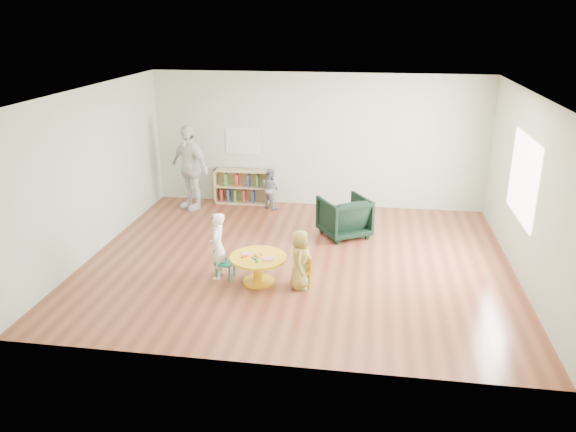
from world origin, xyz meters
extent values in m
plane|color=brown|center=(0.00, 0.00, 0.00)|extent=(7.00, 7.00, 0.00)
cube|color=white|center=(0.00, 0.00, 2.75)|extent=(7.00, 6.00, 0.10)
cube|color=#ADBEA2|center=(0.00, 3.00, 1.40)|extent=(7.00, 0.10, 2.80)
cube|color=#ADBEA2|center=(0.00, -3.00, 1.40)|extent=(7.00, 0.10, 2.80)
cube|color=#ADBEA2|center=(-3.50, 0.00, 1.40)|extent=(0.10, 6.00, 2.80)
cube|color=#ADBEA2|center=(3.50, 0.00, 1.40)|extent=(0.10, 6.00, 2.80)
cube|color=white|center=(3.48, 0.30, 1.50)|extent=(0.02, 1.60, 1.30)
cylinder|color=gold|center=(-0.49, -0.90, 0.20)|extent=(0.16, 0.16, 0.40)
cylinder|color=gold|center=(-0.49, -0.90, 0.02)|extent=(0.48, 0.48, 0.04)
cylinder|color=gold|center=(-0.49, -0.90, 0.42)|extent=(0.87, 0.87, 0.04)
cylinder|color=pink|center=(-0.68, -0.85, 0.44)|extent=(0.15, 0.15, 0.02)
cylinder|color=pink|center=(-0.32, -0.98, 0.44)|extent=(0.17, 0.17, 0.02)
cylinder|color=gold|center=(-0.51, -0.92, 0.46)|extent=(0.11, 0.12, 0.04)
cylinder|color=#14751F|center=(-0.56, -0.99, 0.46)|extent=(0.05, 0.05, 0.02)
cylinder|color=#14751F|center=(-0.46, -0.85, 0.46)|extent=(0.05, 0.05, 0.02)
cube|color=red|center=(-0.68, -0.93, 0.45)|extent=(0.06, 0.06, 0.02)
cube|color=#DF4812|center=(-0.71, -0.97, 0.45)|extent=(0.06, 0.05, 0.02)
cube|color=#173EAD|center=(-0.51, -1.02, 0.45)|extent=(0.05, 0.05, 0.02)
cube|color=#14751F|center=(-0.47, -1.10, 0.45)|extent=(0.06, 0.05, 0.02)
cube|color=#167C70|center=(-1.04, -0.81, 0.25)|extent=(0.30, 0.30, 0.04)
cube|color=#167C70|center=(-1.16, -0.79, 0.39)|extent=(0.06, 0.27, 0.23)
cylinder|color=#167C70|center=(-1.13, -0.69, 0.12)|extent=(0.03, 0.03, 0.23)
cylinder|color=#167C70|center=(-1.16, -0.90, 0.12)|extent=(0.03, 0.03, 0.23)
cylinder|color=#167C70|center=(-0.92, -0.71, 0.12)|extent=(0.03, 0.03, 0.23)
cylinder|color=#167C70|center=(-0.94, -0.93, 0.12)|extent=(0.03, 0.03, 0.23)
cube|color=gold|center=(0.18, -0.91, 0.25)|extent=(0.34, 0.34, 0.04)
cube|color=gold|center=(0.29, -0.87, 0.38)|extent=(0.11, 0.26, 0.23)
cylinder|color=gold|center=(0.31, -0.97, 0.12)|extent=(0.03, 0.03, 0.23)
cylinder|color=gold|center=(0.25, -0.77, 0.12)|extent=(0.03, 0.03, 0.23)
cylinder|color=gold|center=(0.11, -1.04, 0.12)|extent=(0.03, 0.03, 0.23)
cylinder|color=gold|center=(0.04, -0.84, 0.12)|extent=(0.03, 0.03, 0.23)
cube|color=tan|center=(-2.19, 2.83, 0.38)|extent=(0.03, 0.30, 0.75)
cube|color=tan|center=(-1.01, 2.83, 0.38)|extent=(0.03, 0.30, 0.75)
cube|color=tan|center=(-1.60, 2.83, 0.01)|extent=(1.20, 0.30, 0.03)
cube|color=tan|center=(-1.60, 2.83, 0.73)|extent=(1.20, 0.30, 0.03)
cube|color=tan|center=(-1.60, 2.83, 0.38)|extent=(1.14, 0.28, 0.03)
cube|color=tan|center=(-1.60, 2.97, 0.38)|extent=(1.20, 0.02, 0.75)
cube|color=#C53634|center=(-2.05, 2.81, 0.18)|extent=(0.04, 0.18, 0.26)
cube|color=#2D4B9D|center=(-1.90, 2.81, 0.18)|extent=(0.04, 0.18, 0.26)
cube|color=#45974B|center=(-1.75, 2.81, 0.18)|extent=(0.04, 0.18, 0.26)
cube|color=#C53634|center=(-1.55, 2.81, 0.18)|extent=(0.04, 0.18, 0.26)
cube|color=#2D4B9D|center=(-1.35, 2.81, 0.18)|extent=(0.04, 0.18, 0.26)
cube|color=#45974B|center=(-1.95, 2.81, 0.53)|extent=(0.04, 0.18, 0.26)
cube|color=#C53634|center=(-1.70, 2.81, 0.53)|extent=(0.04, 0.18, 0.26)
cube|color=#2D4B9D|center=(-1.45, 2.81, 0.53)|extent=(0.04, 0.18, 0.26)
cube|color=#45974B|center=(-1.25, 2.81, 0.53)|extent=(0.04, 0.18, 0.26)
cube|color=white|center=(-1.60, 2.98, 1.35)|extent=(0.74, 0.01, 0.54)
cube|color=#E95C31|center=(-1.60, 2.98, 1.35)|extent=(0.70, 0.00, 0.50)
imported|color=black|center=(0.70, 1.24, 0.37)|extent=(1.11, 1.12, 0.75)
imported|color=white|center=(-1.15, -0.81, 0.53)|extent=(0.26, 0.39, 1.06)
imported|color=yellow|center=(0.16, -0.98, 0.46)|extent=(0.31, 0.46, 0.92)
imported|color=#191E40|center=(-0.94, 2.60, 0.43)|extent=(0.53, 0.51, 0.87)
imported|color=white|center=(-2.60, 2.34, 0.90)|extent=(1.12, 0.92, 1.79)
camera|label=1|loc=(1.13, -8.54, 3.91)|focal=35.00mm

